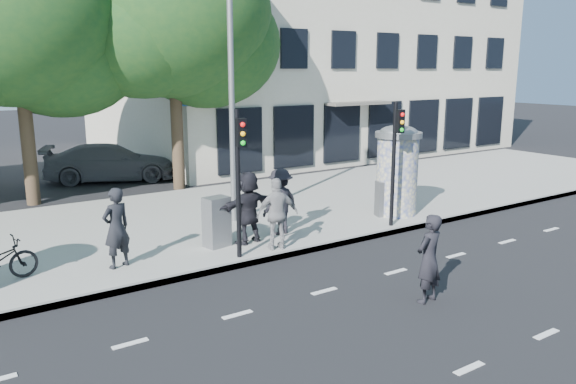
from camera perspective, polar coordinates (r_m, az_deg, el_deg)
ground at (r=10.59m, az=8.40°, el=-12.36°), size 120.00×120.00×0.00m
sidewalk at (r=16.54m, az=-9.24°, el=-2.93°), size 40.00×8.00×0.15m
curb at (r=13.20m, az=-2.01°, el=-6.77°), size 40.00×0.10×0.16m
lane_dash_near at (r=9.27m, az=17.93°, el=-16.68°), size 32.00×0.12×0.01m
lane_dash_far at (r=11.57m, az=3.69°, el=-10.02°), size 32.00×0.12×0.01m
ad_column_right at (r=16.86m, az=11.04°, el=2.39°), size 1.36×1.36×2.65m
traffic_pole_near at (r=12.57m, az=-5.00°, el=2.37°), size 0.22×0.31×3.40m
traffic_pole_far at (r=15.42m, az=10.86°, el=4.07°), size 0.22×0.31×3.40m
street_lamp at (r=15.54m, az=-5.73°, el=13.78°), size 0.25×0.93×8.00m
tree_near_left at (r=20.06m, az=-25.99°, el=15.96°), size 6.80×6.80×8.97m
tree_center at (r=21.05m, az=-11.69°, el=17.37°), size 7.00×7.00×9.30m
building at (r=32.83m, az=0.71°, el=15.22°), size 20.30×15.85×12.00m
ped_b at (r=12.73m, az=-17.04°, el=-3.51°), size 0.75×0.60×1.78m
ped_d at (r=14.63m, az=-0.79°, el=-0.98°), size 1.23×0.86×1.74m
ped_e at (r=13.40m, az=-1.09°, el=-2.24°), size 1.14×0.83×1.74m
ped_f at (r=13.92m, az=-4.05°, el=-1.56°), size 1.77×0.91×1.81m
man_road at (r=11.10m, az=14.12°, el=-6.58°), size 0.70×0.53×1.75m
cabinet_left at (r=13.77m, az=-7.26°, el=-3.03°), size 0.66×0.53×1.23m
cabinet_right at (r=16.75m, az=9.79°, el=-0.67°), size 0.59×0.50×1.04m
car_right at (r=23.56m, az=-17.57°, el=2.88°), size 3.71×5.47×1.47m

